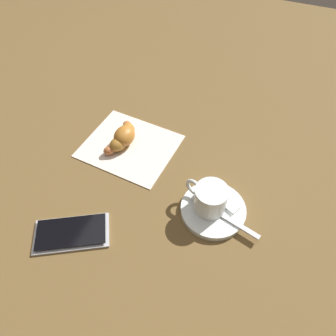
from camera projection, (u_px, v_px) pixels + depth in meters
name	position (u px, v px, depth m)	size (l,w,h in m)	color
ground_plane	(163.00, 177.00, 0.64)	(1.80, 1.80, 0.00)	brown
saucer	(213.00, 210.00, 0.59)	(0.12, 0.12, 0.01)	silver
espresso_cup	(210.00, 198.00, 0.57)	(0.08, 0.06, 0.05)	silver
teaspoon	(214.00, 210.00, 0.58)	(0.14, 0.05, 0.01)	silver
sugar_packet	(223.00, 200.00, 0.59)	(0.07, 0.02, 0.01)	white
napkin	(130.00, 146.00, 0.69)	(0.19, 0.16, 0.00)	silver
croissant	(123.00, 137.00, 0.69)	(0.05, 0.11, 0.04)	#AC5D33
cell_phone	(72.00, 233.00, 0.56)	(0.15, 0.12, 0.01)	#B3B6BD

